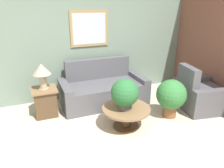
# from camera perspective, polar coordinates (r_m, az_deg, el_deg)

# --- Properties ---
(ground_plane) EXTENTS (20.00, 20.00, 0.00)m
(ground_plane) POSITION_cam_1_polar(r_m,az_deg,el_deg) (3.55, 7.02, -18.87)
(ground_plane) COLOR #BCAD93
(wall_back) EXTENTS (7.27, 0.09, 2.60)m
(wall_back) POSITION_cam_1_polar(r_m,az_deg,el_deg) (5.35, -6.59, 10.48)
(wall_back) COLOR slate
(wall_back) RESTS_ON ground_plane
(wall_right) EXTENTS (0.06, 4.69, 2.60)m
(wall_right) POSITION_cam_1_polar(r_m,az_deg,el_deg) (5.58, 25.59, 8.93)
(wall_right) COLOR brown
(wall_right) RESTS_ON ground_plane
(couch_main) EXTENTS (1.95, 0.97, 0.98)m
(couch_main) POSITION_cam_1_polar(r_m,az_deg,el_deg) (5.12, -2.34, -1.53)
(couch_main) COLOR #4C4C51
(couch_main) RESTS_ON ground_plane
(armchair) EXTENTS (1.03, 1.14, 0.98)m
(armchair) POSITION_cam_1_polar(r_m,az_deg,el_deg) (5.22, 21.77, -2.63)
(armchair) COLOR #4C4C51
(armchair) RESTS_ON ground_plane
(coffee_table) EXTENTS (0.90, 0.90, 0.40)m
(coffee_table) POSITION_cam_1_polar(r_m,az_deg,el_deg) (4.14, 3.72, -7.57)
(coffee_table) COLOR #4C3823
(coffee_table) RESTS_ON ground_plane
(side_table) EXTENTS (0.51, 0.51, 0.59)m
(side_table) POSITION_cam_1_polar(r_m,az_deg,el_deg) (4.76, -17.01, -4.44)
(side_table) COLOR #4C3823
(side_table) RESTS_ON ground_plane
(table_lamp) EXTENTS (0.36, 0.36, 0.53)m
(table_lamp) POSITION_cam_1_polar(r_m,az_deg,el_deg) (4.52, -17.88, 3.10)
(table_lamp) COLOR tan
(table_lamp) RESTS_ON side_table
(potted_plant_on_table) EXTENTS (0.51, 0.51, 0.58)m
(potted_plant_on_table) POSITION_cam_1_polar(r_m,az_deg,el_deg) (3.91, 3.37, -2.49)
(potted_plant_on_table) COLOR #4C4742
(potted_plant_on_table) RESTS_ON coffee_table
(potted_plant_floor) EXTENTS (0.61, 0.61, 0.80)m
(potted_plant_floor) POSITION_cam_1_polar(r_m,az_deg,el_deg) (4.58, 15.18, -2.98)
(potted_plant_floor) COLOR brown
(potted_plant_floor) RESTS_ON ground_plane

